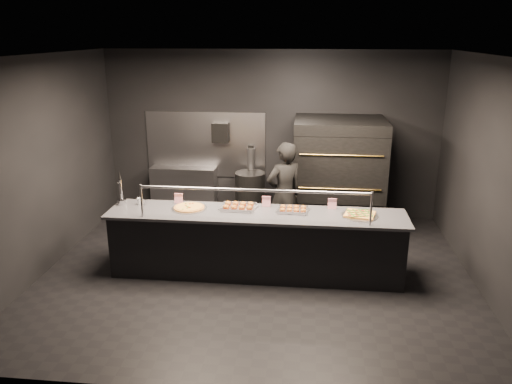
{
  "coord_description": "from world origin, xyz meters",
  "views": [
    {
      "loc": [
        0.68,
        -6.37,
        3.28
      ],
      "look_at": [
        -0.02,
        0.2,
        1.15
      ],
      "focal_mm": 35.0,
      "sensor_mm": 36.0,
      "label": 1
    }
  ],
  "objects_px": {
    "service_counter": "(256,243)",
    "slider_tray_a": "(239,206)",
    "trash_bin": "(250,197)",
    "beer_tap": "(121,195)",
    "prep_shelf": "(184,191)",
    "pizza_oven": "(338,174)",
    "square_pizza": "(360,215)",
    "round_pizza": "(189,208)",
    "slider_tray_b": "(293,209)",
    "fire_extinguisher": "(251,160)",
    "worker": "(284,194)",
    "towel_dispenser": "(221,133)"
  },
  "relations": [
    {
      "from": "trash_bin",
      "to": "towel_dispenser",
      "type": "bearing_deg",
      "value": 153.15
    },
    {
      "from": "towel_dispenser",
      "to": "worker",
      "type": "height_order",
      "value": "towel_dispenser"
    },
    {
      "from": "slider_tray_a",
      "to": "trash_bin",
      "type": "distance_m",
      "value": 2.02
    },
    {
      "from": "fire_extinguisher",
      "to": "square_pizza",
      "type": "bearing_deg",
      "value": -53.6
    },
    {
      "from": "fire_extinguisher",
      "to": "worker",
      "type": "bearing_deg",
      "value": -62.64
    },
    {
      "from": "slider_tray_b",
      "to": "square_pizza",
      "type": "distance_m",
      "value": 0.9
    },
    {
      "from": "slider_tray_a",
      "to": "slider_tray_b",
      "type": "relative_size",
      "value": 1.15
    },
    {
      "from": "fire_extinguisher",
      "to": "beer_tap",
      "type": "relative_size",
      "value": 1.03
    },
    {
      "from": "round_pizza",
      "to": "slider_tray_b",
      "type": "relative_size",
      "value": 1.04
    },
    {
      "from": "fire_extinguisher",
      "to": "slider_tray_b",
      "type": "xyz_separation_m",
      "value": [
        0.85,
        -2.28,
        -0.11
      ]
    },
    {
      "from": "service_counter",
      "to": "beer_tap",
      "type": "bearing_deg",
      "value": 175.91
    },
    {
      "from": "towel_dispenser",
      "to": "beer_tap",
      "type": "distance_m",
      "value": 2.53
    },
    {
      "from": "pizza_oven",
      "to": "slider_tray_a",
      "type": "bearing_deg",
      "value": -129.91
    },
    {
      "from": "slider_tray_b",
      "to": "worker",
      "type": "relative_size",
      "value": 0.28
    },
    {
      "from": "slider_tray_a",
      "to": "square_pizza",
      "type": "bearing_deg",
      "value": -4.26
    },
    {
      "from": "prep_shelf",
      "to": "fire_extinguisher",
      "type": "distance_m",
      "value": 1.39
    },
    {
      "from": "fire_extinguisher",
      "to": "square_pizza",
      "type": "height_order",
      "value": "fire_extinguisher"
    },
    {
      "from": "fire_extinguisher",
      "to": "slider_tray_a",
      "type": "xyz_separation_m",
      "value": [
        0.09,
        -2.25,
        -0.11
      ]
    },
    {
      "from": "service_counter",
      "to": "prep_shelf",
      "type": "height_order",
      "value": "service_counter"
    },
    {
      "from": "prep_shelf",
      "to": "slider_tray_a",
      "type": "height_order",
      "value": "slider_tray_a"
    },
    {
      "from": "trash_bin",
      "to": "worker",
      "type": "bearing_deg",
      "value": -56.86
    },
    {
      "from": "service_counter",
      "to": "fire_extinguisher",
      "type": "bearing_deg",
      "value": 98.3
    },
    {
      "from": "pizza_oven",
      "to": "prep_shelf",
      "type": "bearing_deg",
      "value": 171.46
    },
    {
      "from": "service_counter",
      "to": "pizza_oven",
      "type": "distance_m",
      "value": 2.3
    },
    {
      "from": "prep_shelf",
      "to": "fire_extinguisher",
      "type": "bearing_deg",
      "value": 3.66
    },
    {
      "from": "towel_dispenser",
      "to": "pizza_oven",
      "type": "bearing_deg",
      "value": -13.14
    },
    {
      "from": "beer_tap",
      "to": "worker",
      "type": "xyz_separation_m",
      "value": [
        2.28,
        0.95,
        -0.22
      ]
    },
    {
      "from": "towel_dispenser",
      "to": "slider_tray_a",
      "type": "distance_m",
      "value": 2.4
    },
    {
      "from": "prep_shelf",
      "to": "fire_extinguisher",
      "type": "height_order",
      "value": "fire_extinguisher"
    },
    {
      "from": "slider_tray_b",
      "to": "square_pizza",
      "type": "xyz_separation_m",
      "value": [
        0.9,
        -0.09,
        -0.01
      ]
    },
    {
      "from": "slider_tray_b",
      "to": "square_pizza",
      "type": "relative_size",
      "value": 0.96
    },
    {
      "from": "towel_dispenser",
      "to": "slider_tray_a",
      "type": "xyz_separation_m",
      "value": [
        0.64,
        -2.24,
        -0.6
      ]
    },
    {
      "from": "slider_tray_b",
      "to": "worker",
      "type": "bearing_deg",
      "value": 100.03
    },
    {
      "from": "service_counter",
      "to": "slider_tray_a",
      "type": "bearing_deg",
      "value": 150.25
    },
    {
      "from": "beer_tap",
      "to": "round_pizza",
      "type": "xyz_separation_m",
      "value": [
        1.0,
        -0.07,
        -0.13
      ]
    },
    {
      "from": "pizza_oven",
      "to": "square_pizza",
      "type": "xyz_separation_m",
      "value": [
        0.2,
        -1.87,
        -0.03
      ]
    },
    {
      "from": "fire_extinguisher",
      "to": "slider_tray_b",
      "type": "height_order",
      "value": "fire_extinguisher"
    },
    {
      "from": "pizza_oven",
      "to": "round_pizza",
      "type": "relative_size",
      "value": 3.89
    },
    {
      "from": "fire_extinguisher",
      "to": "trash_bin",
      "type": "xyz_separation_m",
      "value": [
        0.02,
        -0.3,
        -0.61
      ]
    },
    {
      "from": "slider_tray_b",
      "to": "worker",
      "type": "xyz_separation_m",
      "value": [
        -0.17,
        0.97,
        -0.11
      ]
    },
    {
      "from": "prep_shelf",
      "to": "service_counter",
      "type": "bearing_deg",
      "value": -55.41
    },
    {
      "from": "slider_tray_b",
      "to": "trash_bin",
      "type": "bearing_deg",
      "value": 112.77
    },
    {
      "from": "trash_bin",
      "to": "beer_tap",
      "type": "bearing_deg",
      "value": -129.45
    },
    {
      "from": "beer_tap",
      "to": "round_pizza",
      "type": "distance_m",
      "value": 1.01
    },
    {
      "from": "pizza_oven",
      "to": "beer_tap",
      "type": "height_order",
      "value": "pizza_oven"
    },
    {
      "from": "towel_dispenser",
      "to": "worker",
      "type": "xyz_separation_m",
      "value": [
        1.23,
        -1.3,
        -0.71
      ]
    },
    {
      "from": "prep_shelf",
      "to": "pizza_oven",
      "type": "bearing_deg",
      "value": -8.54
    },
    {
      "from": "prep_shelf",
      "to": "square_pizza",
      "type": "relative_size",
      "value": 2.44
    },
    {
      "from": "beer_tap",
      "to": "service_counter",
      "type": "bearing_deg",
      "value": -4.09
    },
    {
      "from": "square_pizza",
      "to": "round_pizza",
      "type": "bearing_deg",
      "value": 178.99
    }
  ]
}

